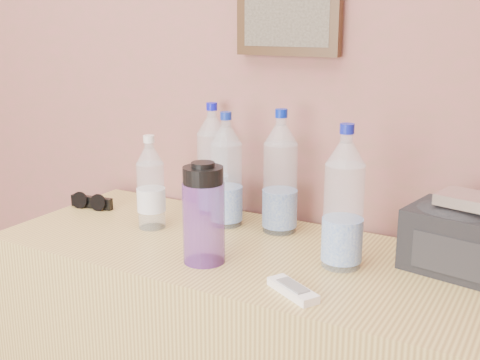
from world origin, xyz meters
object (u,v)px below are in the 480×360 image
toiletry_bag (462,237)px  foil_packet (467,200)px  pet_large_c (280,179)px  ac_remote (293,290)px  nalgene_bottle (204,214)px  pet_large_b (212,165)px  sunglasses (92,202)px  pet_small (151,188)px  pet_large_d (344,205)px  pet_large_a (226,176)px

toiletry_bag → foil_packet: (0.00, -0.01, 0.09)m
pet_large_c → ac_remote: pet_large_c is taller
nalgene_bottle → toiletry_bag: 0.60m
ac_remote → pet_large_c: bearing=149.7°
pet_large_b → pet_large_c: 0.26m
toiletry_bag → foil_packet: 0.10m
sunglasses → ac_remote: bearing=-24.8°
pet_small → sunglasses: size_ratio=1.85×
pet_large_c → foil_packet: bearing=-6.2°
pet_large_d → ac_remote: (-0.04, -0.20, -0.14)m
pet_large_a → ac_remote: pet_large_a is taller
toiletry_bag → pet_large_a: bearing=-170.7°
pet_large_c → sunglasses: size_ratio=2.38×
pet_large_a → sunglasses: size_ratio=2.27×
pet_large_c → nalgene_bottle: pet_large_c is taller
pet_large_b → pet_large_c: bearing=-12.3°
ac_remote → foil_packet: (0.29, 0.29, 0.17)m
pet_large_c → pet_large_d: 0.28m
pet_large_c → foil_packet: 0.49m
pet_large_c → ac_remote: size_ratio=2.51×
pet_large_c → sunglasses: pet_large_c is taller
pet_large_a → toiletry_bag: pet_large_a is taller
pet_large_d → sunglasses: bearing=176.4°
pet_large_a → ac_remote: bearing=-42.3°
pet_large_a → pet_small: 0.21m
pet_small → nalgene_bottle: size_ratio=1.07×
pet_large_b → pet_large_d: 0.53m
pet_large_b → foil_packet: size_ratio=2.79×
pet_large_b → pet_large_d: (0.48, -0.20, 0.00)m
pet_large_b → toiletry_bag: bearing=-7.2°
toiletry_bag → ac_remote: bearing=-122.5°
pet_large_a → nalgene_bottle: bearing=-70.6°
toiletry_bag → foil_packet: foil_packet is taller
sunglasses → pet_large_a: bearing=1.7°
toiletry_bag → foil_packet: size_ratio=2.02×
ac_remote → toiletry_bag: (0.29, 0.31, 0.07)m
pet_large_d → ac_remote: pet_large_d is taller
pet_large_b → foil_packet: (0.74, -0.11, 0.03)m
pet_large_a → toiletry_bag: size_ratio=1.34×
pet_large_a → nalgene_bottle: pet_large_a is taller
sunglasses → ac_remote: 0.84m
pet_large_a → pet_large_b: 0.12m
pet_large_a → sunglasses: (-0.44, -0.07, -0.12)m
pet_large_d → pet_small: (-0.56, 0.00, -0.04)m
nalgene_bottle → sunglasses: size_ratio=1.73×
pet_large_d → foil_packet: bearing=20.7°
sunglasses → toiletry_bag: toiletry_bag is taller
nalgene_bottle → pet_large_b: bearing=118.7°
pet_small → foil_packet: bearing=6.7°
pet_large_a → pet_large_b: pet_large_b is taller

